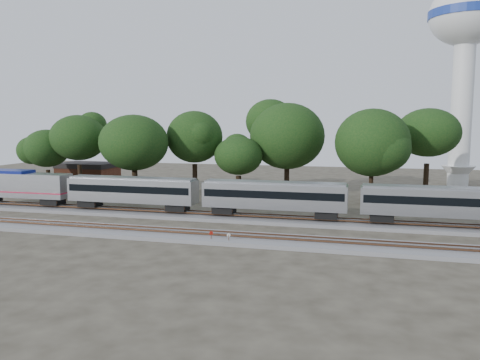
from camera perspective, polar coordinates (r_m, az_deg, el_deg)
name	(u,v)px	position (r m, az deg, el deg)	size (l,w,h in m)	color
ground	(195,229)	(52.13, -5.45, -5.91)	(160.00, 160.00, 0.00)	#383328
track_far	(212,216)	(57.63, -3.41, -4.45)	(160.00, 5.00, 0.73)	slate
track_near	(182,235)	(48.44, -7.08, -6.68)	(160.00, 5.00, 0.73)	slate
train	(355,198)	(54.39, 13.87, -2.17)	(106.77, 3.05, 4.49)	#B5B7BC
switch_stand_red	(211,235)	(45.75, -3.54, -6.77)	(0.35, 0.18, 1.15)	#512D19
switch_stand_white	(229,237)	(45.09, -1.39, -7.01)	(0.33, 0.16, 1.09)	#512D19
switch_lever	(252,244)	(44.85, 1.48, -7.80)	(0.50, 0.30, 0.30)	#512D19
water_tower	(466,37)	(97.05, 25.80, 15.44)	(13.21, 13.21, 36.56)	silver
brick_building	(88,175)	(88.12, -18.00, 0.55)	(9.74, 6.98, 4.60)	brown
tree_0	(47,148)	(81.84, -22.47, 3.57)	(7.69, 7.69, 10.84)	black
tree_1	(78,138)	(78.78, -19.10, 4.88)	(9.46, 9.46, 13.33)	black
tree_2	(134,143)	(72.35, -12.81, 4.45)	(8.83, 8.83, 12.45)	black
tree_3	(194,137)	(74.98, -5.57, 5.23)	(9.58, 9.58, 13.50)	black
tree_4	(239,156)	(71.12, -0.18, 2.96)	(6.79, 6.79, 9.58)	black
tree_5	(287,136)	(74.32, 5.78, 5.33)	(9.73, 9.73, 13.71)	black
tree_6	(372,143)	(68.39, 15.83, 4.40)	(9.03, 9.03, 12.72)	black
tree_7	(428,133)	(76.47, 21.95, 5.37)	(10.34, 10.34, 14.58)	black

